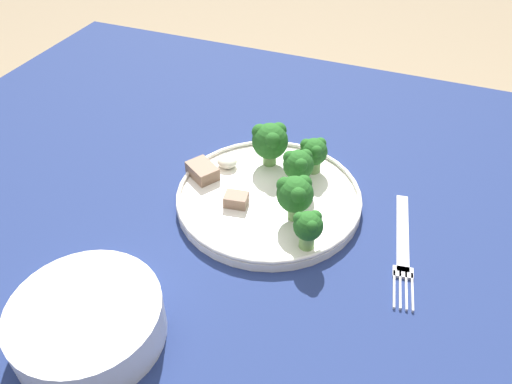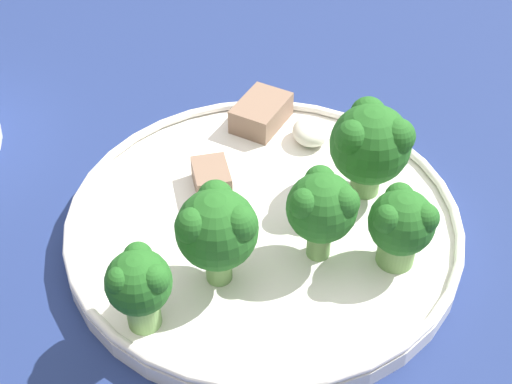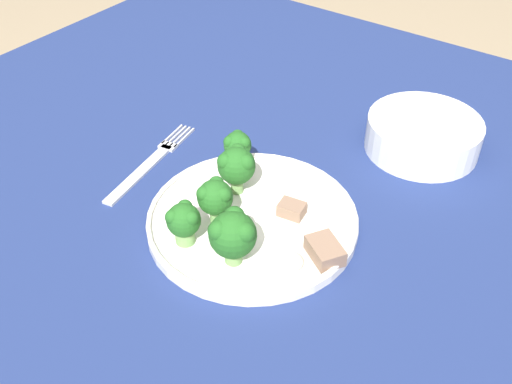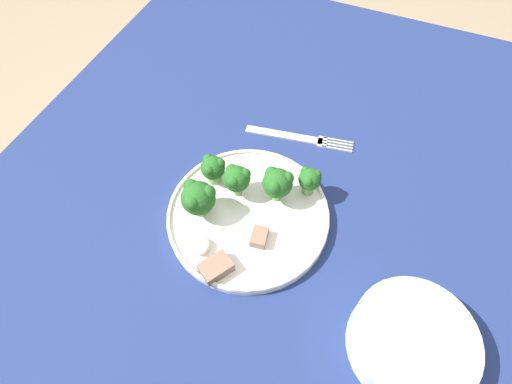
{
  "view_description": "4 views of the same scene",
  "coord_description": "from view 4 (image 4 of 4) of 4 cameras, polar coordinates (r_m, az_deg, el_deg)",
  "views": [
    {
      "loc": [
        -0.16,
        0.4,
        1.19
      ],
      "look_at": [
        0.02,
        -0.06,
        0.76
      ],
      "focal_mm": 35.0,
      "sensor_mm": 36.0,
      "label": 1
    },
    {
      "loc": [
        -0.31,
        -0.05,
        1.07
      ],
      "look_at": [
        0.03,
        -0.07,
        0.76
      ],
      "focal_mm": 50.0,
      "sensor_mm": 36.0,
      "label": 2
    },
    {
      "loc": [
        0.32,
        -0.5,
        1.22
      ],
      "look_at": [
        0.01,
        -0.07,
        0.78
      ],
      "focal_mm": 42.0,
      "sensor_mm": 36.0,
      "label": 3
    },
    {
      "loc": [
        0.29,
        0.05,
        1.28
      ],
      "look_at": [
        -0.01,
        -0.07,
        0.79
      ],
      "focal_mm": 28.0,
      "sensor_mm": 36.0,
      "label": 4
    }
  ],
  "objects": [
    {
      "name": "ground_plane",
      "position": [
        1.31,
        2.96,
        -20.58
      ],
      "size": [
        8.0,
        8.0,
        0.0
      ],
      "primitive_type": "plane",
      "color": "#9E896B"
    },
    {
      "name": "table",
      "position": [
        0.7,
        5.27,
        -8.96
      ],
      "size": [
        1.23,
        1.06,
        0.73
      ],
      "color": "navy",
      "rests_on": "ground_plane"
    },
    {
      "name": "dinner_plate",
      "position": [
        0.62,
        -1.11,
        -3.28
      ],
      "size": [
        0.25,
        0.25,
        0.02
      ],
      "color": "white",
      "rests_on": "table"
    },
    {
      "name": "fork",
      "position": [
        0.72,
        6.01,
        7.71
      ],
      "size": [
        0.05,
        0.19,
        0.0
      ],
      "color": "silver",
      "rests_on": "table"
    },
    {
      "name": "cream_bowl",
      "position": [
        0.57,
        21.25,
        -19.36
      ],
      "size": [
        0.16,
        0.16,
        0.05
      ],
      "color": "white",
      "rests_on": "table"
    },
    {
      "name": "broccoli_floret_near_rim_left",
      "position": [
        0.63,
        -6.17,
        3.41
      ],
      "size": [
        0.04,
        0.04,
        0.05
      ],
      "color": "#709E56",
      "rests_on": "dinner_plate"
    },
    {
      "name": "broccoli_floret_center_left",
      "position": [
        0.61,
        -2.76,
        1.95
      ],
      "size": [
        0.04,
        0.04,
        0.06
      ],
      "color": "#709E56",
      "rests_on": "dinner_plate"
    },
    {
      "name": "broccoli_floret_back_left",
      "position": [
        0.6,
        3.08,
        1.33
      ],
      "size": [
        0.05,
        0.05,
        0.06
      ],
      "color": "#709E56",
      "rests_on": "dinner_plate"
    },
    {
      "name": "broccoli_floret_front_left",
      "position": [
        0.59,
        -8.27,
        -0.82
      ],
      "size": [
        0.05,
        0.05,
        0.07
      ],
      "color": "#709E56",
      "rests_on": "dinner_plate"
    },
    {
      "name": "broccoli_floret_center_back",
      "position": [
        0.62,
        7.67,
        1.8
      ],
      "size": [
        0.04,
        0.04,
        0.05
      ],
      "color": "#709E56",
      "rests_on": "dinner_plate"
    },
    {
      "name": "meat_slice_front_slice",
      "position": [
        0.59,
        0.45,
        -6.45
      ],
      "size": [
        0.03,
        0.03,
        0.02
      ],
      "color": "#846651",
      "rests_on": "dinner_plate"
    },
    {
      "name": "meat_slice_middle_slice",
      "position": [
        0.57,
        -5.76,
        -10.67
      ],
      "size": [
        0.05,
        0.05,
        0.02
      ],
      "color": "#846651",
      "rests_on": "dinner_plate"
    },
    {
      "name": "sauce_dollop",
      "position": [
        0.59,
        -7.78,
        -7.61
      ],
      "size": [
        0.03,
        0.03,
        0.02
      ],
      "color": "silver",
      "rests_on": "dinner_plate"
    }
  ]
}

